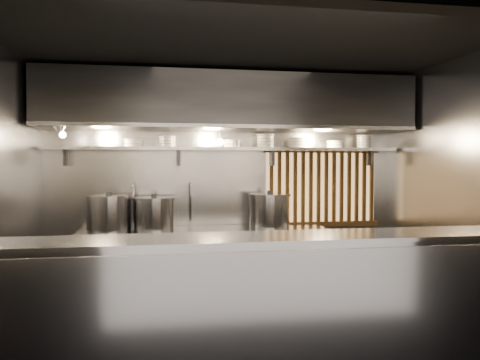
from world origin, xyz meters
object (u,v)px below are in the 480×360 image
object	(u,v)px
pendant_bulb	(220,142)
stock_pot_mid	(154,213)
heat_lamp	(60,130)
stock_pot_left	(109,213)
stock_pot_right	(269,210)

from	to	relation	value
pendant_bulb	stock_pot_mid	world-z (taller)	pendant_bulb
pendant_bulb	stock_pot_mid	bearing A→B (deg)	-176.67
heat_lamp	pendant_bulb	distance (m)	1.83
pendant_bulb	stock_pot_left	distance (m)	1.57
stock_pot_left	stock_pot_mid	size ratio (longest dim) A/B	1.24
heat_lamp	stock_pot_left	size ratio (longest dim) A/B	0.53
stock_pot_mid	stock_pot_right	xyz separation A→B (m)	(1.42, 0.01, 0.01)
stock_pot_left	stock_pot_right	xyz separation A→B (m)	(1.94, 0.01, -0.00)
heat_lamp	stock_pot_left	world-z (taller)	heat_lamp
heat_lamp	stock_pot_right	xyz separation A→B (m)	(2.41, 0.31, -0.95)
heat_lamp	pendant_bulb	xyz separation A→B (m)	(1.80, 0.35, -0.11)
heat_lamp	stock_pot_left	bearing A→B (deg)	32.15
stock_pot_left	stock_pot_right	world-z (taller)	stock_pot_left
pendant_bulb	stock_pot_right	distance (m)	1.05
pendant_bulb	stock_pot_right	bearing A→B (deg)	-3.63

